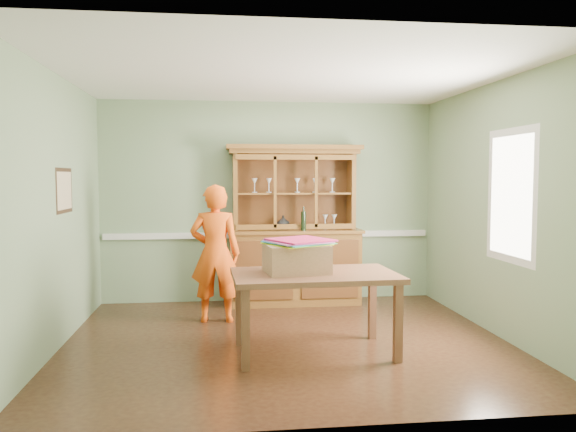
{
  "coord_description": "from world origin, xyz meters",
  "views": [
    {
      "loc": [
        -0.67,
        -5.62,
        1.69
      ],
      "look_at": [
        0.06,
        0.4,
        1.27
      ],
      "focal_mm": 35.0,
      "sensor_mm": 36.0,
      "label": 1
    }
  ],
  "objects": [
    {
      "name": "person",
      "position": [
        -0.73,
        0.91,
        0.8
      ],
      "size": [
        0.62,
        0.44,
        1.6
      ],
      "primitive_type": "imported",
      "rotation": [
        0.0,
        0.0,
        3.05
      ],
      "color": "#FA560F",
      "rests_on": "floor"
    },
    {
      "name": "wall_left",
      "position": [
        -2.25,
        0.0,
        1.35
      ],
      "size": [
        0.0,
        4.0,
        4.0
      ],
      "primitive_type": "plane",
      "rotation": [
        1.57,
        0.0,
        1.57
      ],
      "color": "gray",
      "rests_on": "floor"
    },
    {
      "name": "dining_table",
      "position": [
        0.22,
        -0.4,
        0.69
      ],
      "size": [
        1.59,
        0.99,
        0.78
      ],
      "rotation": [
        0.0,
        0.0,
        0.04
      ],
      "color": "brown",
      "rests_on": "floor"
    },
    {
      "name": "cardboard_box",
      "position": [
        0.05,
        -0.36,
        0.91
      ],
      "size": [
        0.63,
        0.53,
        0.27
      ],
      "primitive_type": "cube",
      "rotation": [
        0.0,
        0.0,
        0.13
      ],
      "color": "#AB7A58",
      "rests_on": "dining_table"
    },
    {
      "name": "chair_rail",
      "position": [
        0.0,
        1.98,
        0.9
      ],
      "size": [
        4.41,
        0.05,
        0.08
      ],
      "primitive_type": "cube",
      "color": "silver",
      "rests_on": "wall_back"
    },
    {
      "name": "window_panel",
      "position": [
        2.23,
        -0.3,
        1.5
      ],
      "size": [
        0.03,
        0.96,
        1.36
      ],
      "color": "silver",
      "rests_on": "wall_right"
    },
    {
      "name": "wall_back",
      "position": [
        0.0,
        2.0,
        1.35
      ],
      "size": [
        4.5,
        0.0,
        4.5
      ],
      "primitive_type": "plane",
      "rotation": [
        1.57,
        0.0,
        0.0
      ],
      "color": "gray",
      "rests_on": "floor"
    },
    {
      "name": "china_hutch",
      "position": [
        0.31,
        1.76,
        0.74
      ],
      "size": [
        1.79,
        0.59,
        2.11
      ],
      "color": "brown",
      "rests_on": "floor"
    },
    {
      "name": "wall_right",
      "position": [
        2.25,
        0.0,
        1.35
      ],
      "size": [
        0.0,
        4.0,
        4.0
      ],
      "primitive_type": "plane",
      "rotation": [
        1.57,
        0.0,
        -1.57
      ],
      "color": "gray",
      "rests_on": "floor"
    },
    {
      "name": "ceiling",
      "position": [
        0.0,
        0.0,
        2.7
      ],
      "size": [
        4.5,
        4.5,
        0.0
      ],
      "primitive_type": "plane",
      "rotation": [
        3.14,
        0.0,
        0.0
      ],
      "color": "white",
      "rests_on": "wall_back"
    },
    {
      "name": "floor",
      "position": [
        0.0,
        0.0,
        0.0
      ],
      "size": [
        4.5,
        4.5,
        0.0
      ],
      "primitive_type": "plane",
      "color": "#462916",
      "rests_on": "ground"
    },
    {
      "name": "framed_map",
      "position": [
        -2.23,
        0.3,
        1.55
      ],
      "size": [
        0.03,
        0.6,
        0.46
      ],
      "color": "#362315",
      "rests_on": "wall_left"
    },
    {
      "name": "wall_front",
      "position": [
        0.0,
        -2.0,
        1.35
      ],
      "size": [
        4.5,
        0.0,
        4.5
      ],
      "primitive_type": "plane",
      "rotation": [
        -1.57,
        0.0,
        0.0
      ],
      "color": "gray",
      "rests_on": "floor"
    },
    {
      "name": "kite_stack",
      "position": [
        0.08,
        -0.36,
        1.07
      ],
      "size": [
        0.69,
        0.69,
        0.05
      ],
      "rotation": [
        0.0,
        0.0,
        0.49
      ],
      "color": "#D2FF20",
      "rests_on": "cardboard_box"
    }
  ]
}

